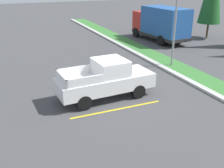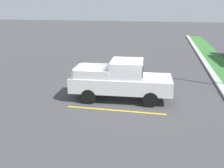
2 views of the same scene
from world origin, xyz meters
name	(u,v)px [view 1 (image 1 of 2)]	position (x,y,z in m)	size (l,w,h in m)	color
ground_plane	(116,95)	(0.00, 0.00, 0.00)	(120.00, 120.00, 0.00)	#424244
parking_line_near	(96,87)	(-1.51, -0.63, 0.00)	(0.12, 4.80, 0.01)	yellow
parking_line_far	(117,109)	(1.59, -0.63, 0.00)	(0.12, 4.80, 0.01)	yellow
curb_strip	(189,81)	(0.00, 5.00, 0.07)	(56.00, 0.40, 0.15)	#B2B2AD
grass_median	(203,79)	(0.00, 6.10, 0.03)	(56.00, 1.80, 0.06)	#387533
pickup_truck_main	(106,79)	(0.04, -0.58, 1.04)	(2.21, 5.33, 2.10)	black
cargo_truck_distant	(161,23)	(-10.51, 9.55, 1.85)	(6.97, 2.99, 3.40)	black
street_light	(175,9)	(-3.18, 5.75, 4.08)	(0.24, 1.49, 7.05)	gray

